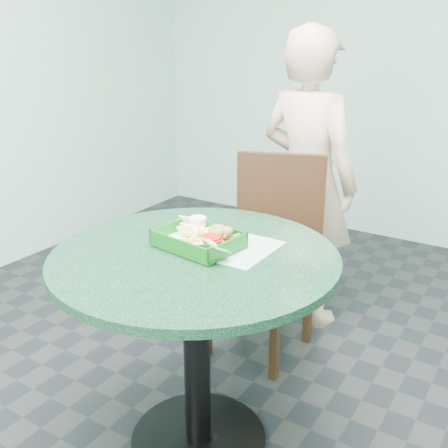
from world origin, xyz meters
The scene contains 11 objects.
floor centered at (0.00, 0.00, 0.00)m, with size 4.00×5.00×0.02m, color #303335.
wall_back centered at (0.00, 2.50, 1.40)m, with size 4.00×0.04×2.80m, color silver.
cafe_table centered at (0.00, 0.00, 0.58)m, with size 0.95×0.95×0.75m.
dining_chair centered at (-0.12, 0.75, 0.53)m, with size 0.41×0.41×0.93m.
diner_person centered at (-0.09, 1.09, 0.74)m, with size 0.54×0.36×1.49m, color tan.
placemat centered at (0.04, 0.11, 0.75)m, with size 0.36×0.27×0.00m, color #8BC1AD.
food_basket centered at (-0.02, 0.05, 0.77)m, with size 0.27×0.20×0.05m.
crab_sandwich centered at (0.05, 0.08, 0.80)m, with size 0.12×0.12×0.07m.
fries_pile centered at (-0.07, 0.08, 0.79)m, with size 0.12×0.13×0.05m, color #FEEB94, non-canonical shape.
sauce_ramekin centered at (-0.10, 0.13, 0.80)m, with size 0.06×0.06×0.04m.
garnish_cup centered at (0.07, 0.02, 0.79)m, with size 0.11×0.11×0.05m.
Camera 1 is at (0.93, -1.28, 1.45)m, focal length 42.00 mm.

